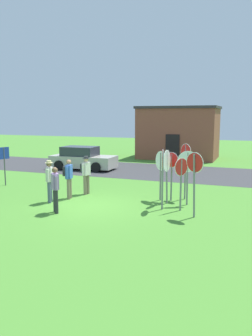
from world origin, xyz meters
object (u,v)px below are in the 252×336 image
Objects in this scene: stop_sign_nearest at (161,167)px; person_holding_notes at (86,172)px; person_in_blue at (49,179)px; stop_sign_far_back at (181,175)px; stop_sign_low_front at (163,168)px; stop_sign_rear_right at (167,167)px; stop_sign_leaning_left at (194,174)px; stop_sign_rear_left at (188,168)px; stop_sign_center_cluster at (185,162)px; info_panel_leftmost at (4,159)px; stop_sign_leaning_right at (172,168)px; person_with_sunhat at (69,176)px; person_near_signs at (55,187)px; parked_car_on_street at (83,159)px.

stop_sign_nearest is 1.20× the size of person_holding_notes.
stop_sign_far_back is at bearing 7.96° from person_in_blue.
person_in_blue is at bearing -110.55° from person_holding_notes.
stop_sign_rear_right is at bearing 94.45° from stop_sign_low_front.
person_in_blue is 1.00× the size of person_holding_notes.
stop_sign_nearest is at bearing 131.31° from stop_sign_leaning_left.
stop_sign_rear_left is at bearing 108.48° from stop_sign_leaning_left.
info_panel_leftmost is (-9.13, -0.42, -0.24)m from stop_sign_center_cluster.
stop_sign_rear_left is at bearing -73.56° from stop_sign_center_cluster.
stop_sign_low_front is at bearing -85.55° from stop_sign_rear_right.
stop_sign_leaning_left reaches higher than stop_sign_leaning_right.
stop_sign_rear_right is 1.29× the size of person_with_sunhat.
stop_sign_rear_right is at bearing -119.49° from stop_sign_center_cluster.
stop_sign_leaning_left is at bearing 0.10° from person_in_blue.
person_with_sunhat is at bearing -160.12° from stop_sign_center_cluster.
stop_sign_leaning_left is 1.17× the size of info_panel_leftmost.
stop_sign_rear_right is 1.26× the size of person_in_blue.
stop_sign_rear_left is 5.16m from person_near_signs.
stop_sign_leaning_left is 1.32× the size of person_holding_notes.
stop_sign_center_cluster is at bearing 26.60° from person_in_blue.
stop_sign_leaning_right reaches higher than person_with_sunhat.
stop_sign_low_front reaches higher than stop_sign_far_back.
stop_sign_far_back is at bearing -13.73° from person_holding_notes.
stop_sign_low_front is 1.16× the size of stop_sign_far_back.
stop_sign_far_back is 1.51m from stop_sign_leaning_right.
parked_car_on_street is at bearing 137.39° from stop_sign_far_back.
stop_sign_leaning_right reaches higher than person_in_blue.
person_in_blue is at bearing -114.86° from person_with_sunhat.
parked_car_on_street is 7.40m from person_holding_notes.
stop_sign_nearest is 4.60m from person_in_blue.
person_near_signs is at bearing -67.11° from parked_car_on_street.
parked_car_on_street is at bearing 109.63° from person_in_blue.
info_panel_leftmost is at bearing 170.28° from stop_sign_low_front.
person_holding_notes is (-3.44, -0.13, -0.41)m from stop_sign_nearest.
person_holding_notes is (0.69, 1.85, 0.03)m from person_in_blue.
stop_sign_nearest is at bearing 165.14° from stop_sign_rear_left.
person_with_sunhat is (-0.30, -1.00, -0.03)m from person_holding_notes.
info_panel_leftmost is at bearing 177.31° from stop_sign_rear_left.
stop_sign_leaning_right is 3.90m from person_holding_notes.
person_with_sunhat is at bearing 171.32° from stop_sign_leaning_left.
stop_sign_nearest is 1.22m from stop_sign_rear_left.
stop_sign_leaning_left is at bearing -58.12° from stop_sign_leaning_right.
stop_sign_leaning_left is at bearing -19.58° from person_holding_notes.
parked_car_on_street is 9.77m from stop_sign_leaning_right.
stop_sign_leaning_right is at bearing 116.73° from stop_sign_far_back.
stop_sign_far_back is (1.12, -1.25, -0.08)m from stop_sign_nearest.
stop_sign_rear_right is 4.78m from person_in_blue.
stop_sign_rear_left is at bearing 86.57° from stop_sign_far_back.
person_with_sunhat is at bearing -163.10° from stop_sign_nearest.
stop_sign_rear_left is 1.10× the size of info_panel_leftmost.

